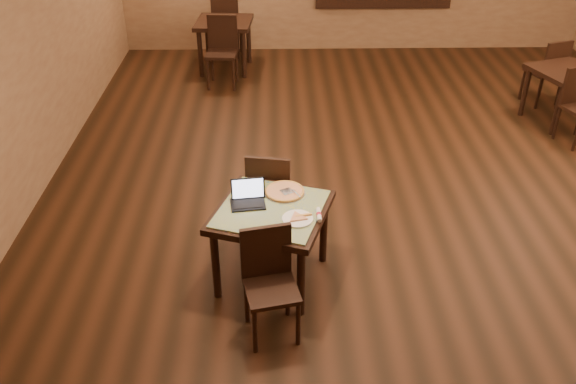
{
  "coord_description": "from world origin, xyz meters",
  "views": [
    {
      "loc": [
        -1.36,
        -5.67,
        3.64
      ],
      "look_at": [
        -1.27,
        -1.22,
        0.85
      ],
      "focal_mm": 38.0,
      "sensor_mm": 36.0,
      "label": 1
    }
  ],
  "objects_px": {
    "chair_main_near": "(269,276)",
    "other_table_b_chair_far": "(226,23)",
    "chair_main_far": "(270,191)",
    "other_table_a": "(565,79)",
    "laptop": "(248,197)",
    "other_table_a_chair_far": "(549,69)",
    "pizza_pan": "(285,192)",
    "other_table_b": "(224,29)",
    "tiled_table": "(271,218)",
    "other_table_b_chair_near": "(222,47)"
  },
  "relations": [
    {
      "from": "tiled_table",
      "to": "pizza_pan",
      "type": "distance_m",
      "value": 0.29
    },
    {
      "from": "tiled_table",
      "to": "other_table_a",
      "type": "relative_size",
      "value": 1.15
    },
    {
      "from": "tiled_table",
      "to": "other_table_a_chair_far",
      "type": "relative_size",
      "value": 1.21
    },
    {
      "from": "tiled_table",
      "to": "other_table_b_chair_far",
      "type": "height_order",
      "value": "other_table_b_chair_far"
    },
    {
      "from": "pizza_pan",
      "to": "other_table_b",
      "type": "bearing_deg",
      "value": 99.93
    },
    {
      "from": "pizza_pan",
      "to": "other_table_b_chair_near",
      "type": "xyz_separation_m",
      "value": [
        -0.88,
        4.48,
        -0.18
      ]
    },
    {
      "from": "laptop",
      "to": "other_table_b_chair_far",
      "type": "xyz_separation_m",
      "value": [
        -0.58,
        5.84,
        -0.22
      ]
    },
    {
      "from": "laptop",
      "to": "other_table_a_chair_far",
      "type": "relative_size",
      "value": 0.33
    },
    {
      "from": "other_table_a",
      "to": "other_table_a_chair_far",
      "type": "distance_m",
      "value": 0.57
    },
    {
      "from": "chair_main_far",
      "to": "other_table_a_chair_far",
      "type": "relative_size",
      "value": 1.0
    },
    {
      "from": "laptop",
      "to": "pizza_pan",
      "type": "relative_size",
      "value": 0.88
    },
    {
      "from": "chair_main_near",
      "to": "pizza_pan",
      "type": "bearing_deg",
      "value": 68.27
    },
    {
      "from": "chair_main_far",
      "to": "other_table_b_chair_far",
      "type": "bearing_deg",
      "value": -71.72
    },
    {
      "from": "chair_main_near",
      "to": "other_table_a",
      "type": "xyz_separation_m",
      "value": [
        3.91,
        3.87,
        0.09
      ]
    },
    {
      "from": "pizza_pan",
      "to": "other_table_b_chair_near",
      "type": "height_order",
      "value": "other_table_b_chair_near"
    },
    {
      "from": "chair_main_near",
      "to": "chair_main_far",
      "type": "xyz_separation_m",
      "value": [
        0.0,
        1.24,
        0.02
      ]
    },
    {
      "from": "chair_main_far",
      "to": "other_table_a",
      "type": "bearing_deg",
      "value": -135.92
    },
    {
      "from": "chair_main_near",
      "to": "laptop",
      "type": "bearing_deg",
      "value": 91.64
    },
    {
      "from": "pizza_pan",
      "to": "other_table_a",
      "type": "bearing_deg",
      "value": 38.56
    },
    {
      "from": "chair_main_near",
      "to": "other_table_b_chair_far",
      "type": "distance_m",
      "value": 6.61
    },
    {
      "from": "chair_main_far",
      "to": "other_table_a",
      "type": "distance_m",
      "value": 4.72
    },
    {
      "from": "other_table_a_chair_far",
      "to": "pizza_pan",
      "type": "bearing_deg",
      "value": 24.32
    },
    {
      "from": "chair_main_near",
      "to": "other_table_b_chair_near",
      "type": "distance_m",
      "value": 5.39
    },
    {
      "from": "tiled_table",
      "to": "chair_main_far",
      "type": "relative_size",
      "value": 1.2
    },
    {
      "from": "chair_main_far",
      "to": "other_table_b_chair_far",
      "type": "height_order",
      "value": "other_table_b_chair_far"
    },
    {
      "from": "other_table_a",
      "to": "other_table_b",
      "type": "bearing_deg",
      "value": 137.07
    },
    {
      "from": "laptop",
      "to": "other_table_a_chair_far",
      "type": "bearing_deg",
      "value": 34.4
    },
    {
      "from": "laptop",
      "to": "tiled_table",
      "type": "bearing_deg",
      "value": -33.51
    },
    {
      "from": "chair_main_near",
      "to": "pizza_pan",
      "type": "distance_m",
      "value": 0.9
    },
    {
      "from": "chair_main_far",
      "to": "other_table_a_chair_far",
      "type": "bearing_deg",
      "value": -130.79
    },
    {
      "from": "chair_main_near",
      "to": "chair_main_far",
      "type": "distance_m",
      "value": 1.24
    },
    {
      "from": "tiled_table",
      "to": "other_table_a_chair_far",
      "type": "height_order",
      "value": "other_table_a_chair_far"
    },
    {
      "from": "tiled_table",
      "to": "chair_main_near",
      "type": "relative_size",
      "value": 1.24
    },
    {
      "from": "chair_main_far",
      "to": "pizza_pan",
      "type": "height_order",
      "value": "chair_main_far"
    },
    {
      "from": "other_table_a",
      "to": "other_table_b_chair_far",
      "type": "bearing_deg",
      "value": 131.17
    },
    {
      "from": "tiled_table",
      "to": "other_table_b_chair_near",
      "type": "distance_m",
      "value": 4.78
    },
    {
      "from": "pizza_pan",
      "to": "other_table_b_chair_far",
      "type": "relative_size",
      "value": 0.35
    },
    {
      "from": "other_table_b_chair_far",
      "to": "other_table_a",
      "type": "bearing_deg",
      "value": 154.58
    },
    {
      "from": "other_table_a",
      "to": "tiled_table",
      "type": "bearing_deg",
      "value": -159.08
    },
    {
      "from": "laptop",
      "to": "other_table_b_chair_far",
      "type": "distance_m",
      "value": 5.88
    },
    {
      "from": "other_table_b_chair_near",
      "to": "tiled_table",
      "type": "bearing_deg",
      "value": -76.31
    },
    {
      "from": "tiled_table",
      "to": "other_table_a_chair_far",
      "type": "bearing_deg",
      "value": 62.48
    },
    {
      "from": "tiled_table",
      "to": "chair_main_near",
      "type": "height_order",
      "value": "chair_main_near"
    },
    {
      "from": "pizza_pan",
      "to": "other_table_b",
      "type": "distance_m",
      "value": 5.17
    },
    {
      "from": "other_table_a",
      "to": "other_table_b_chair_near",
      "type": "xyz_separation_m",
      "value": [
        -4.66,
        1.47,
        -0.03
      ]
    },
    {
      "from": "laptop",
      "to": "other_table_a",
      "type": "xyz_separation_m",
      "value": [
        4.1,
        3.15,
        -0.2
      ]
    },
    {
      "from": "other_table_a",
      "to": "other_table_a_chair_far",
      "type": "bearing_deg",
      "value": 68.31
    },
    {
      "from": "other_table_a_chair_far",
      "to": "other_table_b_chair_far",
      "type": "height_order",
      "value": "other_table_b_chair_far"
    },
    {
      "from": "pizza_pan",
      "to": "chair_main_near",
      "type": "bearing_deg",
      "value": -99.11
    },
    {
      "from": "tiled_table",
      "to": "chair_main_near",
      "type": "distance_m",
      "value": 0.63
    }
  ]
}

